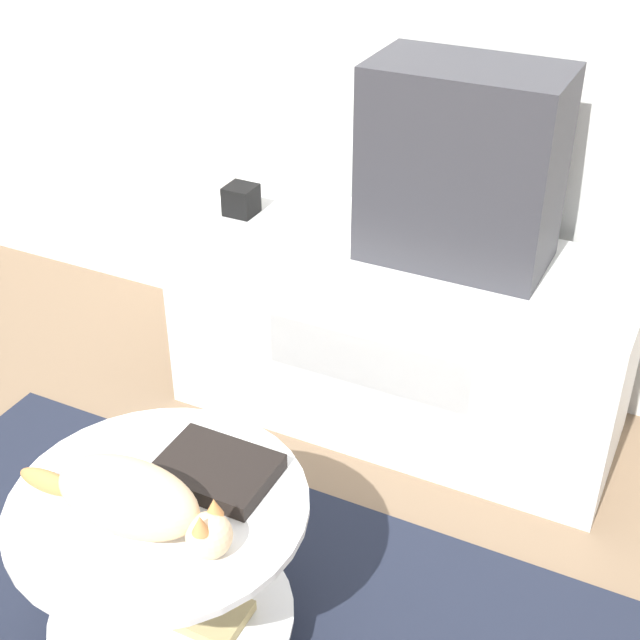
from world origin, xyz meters
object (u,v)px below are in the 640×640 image
at_px(tv, 462,166).
at_px(cat, 133,500).
at_px(speaker, 241,200).
at_px(dvd_box, 216,470).

xyz_separation_m(tv, cat, (-0.26, -1.17, -0.32)).
relative_size(tv, speaker, 6.00).
distance_m(tv, speaker, 0.72).
bearing_deg(speaker, tv, 1.76).
bearing_deg(dvd_box, cat, -109.21).
xyz_separation_m(tv, dvd_box, (-0.20, -0.97, -0.37)).
relative_size(tv, cat, 1.07).
bearing_deg(dvd_box, tv, 78.66).
height_order(speaker, dvd_box, speaker).
bearing_deg(tv, speaker, -178.24).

